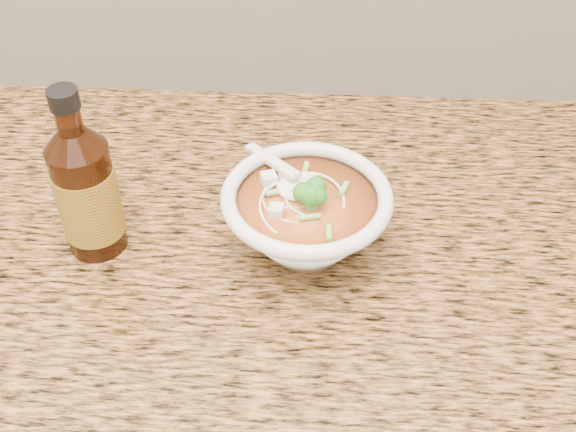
{
  "coord_description": "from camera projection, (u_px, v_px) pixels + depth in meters",
  "views": [
    {
      "loc": [
        0.2,
        1.09,
        1.48
      ],
      "look_at": [
        0.17,
        1.67,
        0.95
      ],
      "focal_mm": 45.0,
      "sensor_mm": 36.0,
      "label": 1
    }
  ],
  "objects": [
    {
      "name": "soup_bowl",
      "position": [
        306.0,
        219.0,
        0.78
      ],
      "size": [
        0.18,
        0.19,
        0.1
      ],
      "rotation": [
        0.0,
        0.0,
        0.35
      ],
      "color": "white",
      "rests_on": "counter_slab"
    },
    {
      "name": "counter_slab",
      "position": [
        139.0,
        249.0,
        0.84
      ],
      "size": [
        4.0,
        0.68,
        0.04
      ],
      "primitive_type": "cube",
      "color": "#A86B3D",
      "rests_on": "cabinet"
    },
    {
      "name": "hot_sauce_bottle",
      "position": [
        87.0,
        192.0,
        0.77
      ],
      "size": [
        0.08,
        0.08,
        0.2
      ],
      "rotation": [
        0.0,
        0.0,
        -0.3
      ],
      "color": "#401908",
      "rests_on": "counter_slab"
    }
  ]
}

